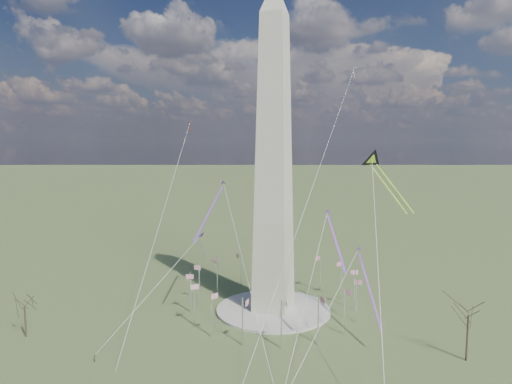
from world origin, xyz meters
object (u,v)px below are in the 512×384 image
(washington_monument, at_px, (274,159))
(person_west, at_px, (95,358))
(tree_near, at_px, (469,312))
(kite_delta_black, at_px, (374,163))

(washington_monument, xyz_separation_m, person_west, (-30.74, -46.41, -47.18))
(tree_near, height_order, person_west, tree_near)
(washington_monument, height_order, person_west, washington_monument)
(person_west, bearing_deg, tree_near, -116.75)
(washington_monument, distance_m, kite_delta_black, 29.77)
(person_west, relative_size, kite_delta_black, 0.08)
(kite_delta_black, bearing_deg, tree_near, 100.85)
(washington_monument, distance_m, person_west, 72.97)
(person_west, distance_m, kite_delta_black, 91.86)
(washington_monument, height_order, kite_delta_black, washington_monument)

